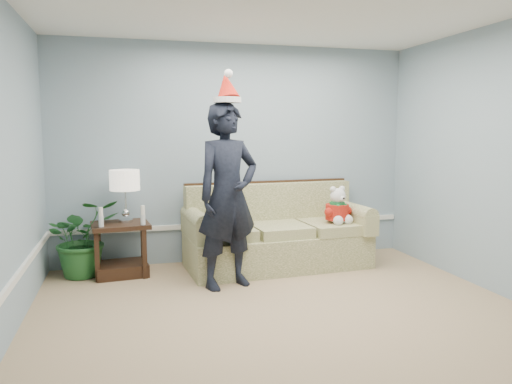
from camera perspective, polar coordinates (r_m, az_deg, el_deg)
The scene contains 10 objects.
room_shell at distance 3.89m, azimuth 5.58°, elevation 2.72°, with size 4.54×5.04×2.74m.
wainscot_trim at distance 4.96m, azimuth -12.43°, elevation -7.01°, with size 4.49×4.99×0.06m.
sofa at distance 6.09m, azimuth 2.29°, elevation -5.13°, with size 2.21×1.07×1.01m.
side_table at distance 5.91m, azimuth -15.15°, elevation -6.96°, with size 0.68×0.59×0.60m.
table_lamp at distance 5.82m, azimuth -14.78°, elevation 1.07°, with size 0.33×0.33×0.60m.
candle_pair at distance 5.64m, azimuth -15.05°, elevation -2.77°, with size 0.50×0.05×0.21m.
houseplant at distance 5.97m, azimuth -19.18°, elevation -4.97°, with size 0.79×0.68×0.88m, color #1F5825.
man at distance 5.18m, azimuth -3.24°, elevation -0.45°, with size 0.70×0.46×1.93m, color black.
santa_hat at distance 5.17m, azimuth -3.36°, elevation 11.72°, with size 0.35×0.38×0.34m.
teddy_bear at distance 6.09m, azimuth 9.30°, elevation -2.01°, with size 0.34×0.35×0.46m.
Camera 1 is at (-1.35, -3.64, 1.64)m, focal length 35.00 mm.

